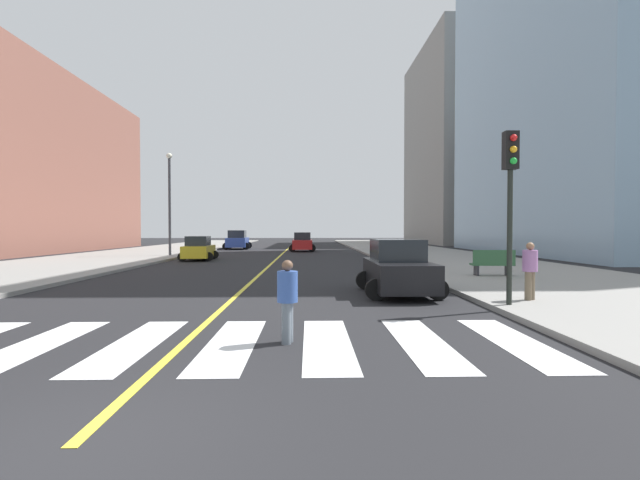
% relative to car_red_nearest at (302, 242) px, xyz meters
% --- Properties ---
extents(ground_plane, '(220.00, 220.00, 0.00)m').
position_rel_car_red_nearest_xyz_m(ground_plane, '(-1.71, -39.79, -0.87)').
color(ground_plane, black).
extents(sidewalk_kerb_east, '(10.00, 120.00, 0.15)m').
position_rel_car_red_nearest_xyz_m(sidewalk_kerb_east, '(10.49, -19.79, -0.80)').
color(sidewalk_kerb_east, gray).
rests_on(sidewalk_kerb_east, ground).
extents(sidewalk_kerb_west, '(10.00, 120.00, 0.15)m').
position_rel_car_red_nearest_xyz_m(sidewalk_kerb_west, '(-13.91, -19.79, -0.80)').
color(sidewalk_kerb_west, gray).
rests_on(sidewalk_kerb_west, ground).
extents(crosswalk_paint, '(13.50, 4.00, 0.01)m').
position_rel_car_red_nearest_xyz_m(crosswalk_paint, '(-1.71, -35.79, -0.87)').
color(crosswalk_paint, silver).
rests_on(crosswalk_paint, ground).
extents(lane_divider_paint, '(0.16, 80.00, 0.01)m').
position_rel_car_red_nearest_xyz_m(lane_divider_paint, '(-1.71, 0.21, -0.87)').
color(lane_divider_paint, yellow).
rests_on(lane_divider_paint, ground).
extents(office_tower_glass, '(20.00, 28.00, 38.07)m').
position_rel_car_red_nearest_xyz_m(office_tower_glass, '(28.05, -5.23, 18.16)').
color(office_tower_glass, '#8CADC6').
rests_on(office_tower_glass, ground).
extents(parking_garage_concrete, '(18.00, 24.00, 30.14)m').
position_rel_car_red_nearest_xyz_m(parking_garage_concrete, '(27.05, 25.07, 14.20)').
color(parking_garage_concrete, gray).
rests_on(parking_garage_concrete, ground).
extents(car_red_nearest, '(2.63, 4.19, 1.87)m').
position_rel_car_red_nearest_xyz_m(car_red_nearest, '(0.00, 0.00, 0.00)').
color(car_red_nearest, red).
rests_on(car_red_nearest, ground).
extents(car_blue_second, '(3.00, 4.70, 2.07)m').
position_rel_car_red_nearest_xyz_m(car_blue_second, '(-7.18, 4.83, 0.09)').
color(car_blue_second, '#2D479E').
rests_on(car_blue_second, ground).
extents(car_yellow_third, '(2.48, 3.86, 1.69)m').
position_rel_car_red_nearest_xyz_m(car_yellow_third, '(-7.08, -12.78, -0.08)').
color(car_yellow_third, gold).
rests_on(car_yellow_third, ground).
extents(car_black_fourth, '(2.55, 4.09, 1.82)m').
position_rel_car_red_nearest_xyz_m(car_black_fourth, '(3.61, -29.46, -0.02)').
color(car_black_fourth, black).
rests_on(car_black_fourth, ground).
extents(traffic_light_near_corner, '(0.36, 0.41, 4.59)m').
position_rel_car_red_nearest_xyz_m(traffic_light_near_corner, '(5.99, -32.49, 2.51)').
color(traffic_light_near_corner, black).
rests_on(traffic_light_near_corner, sidewalk_kerb_east).
extents(park_bench, '(1.83, 0.67, 1.12)m').
position_rel_car_red_nearest_xyz_m(park_bench, '(8.62, -25.10, -0.18)').
color(park_bench, '#33603D').
rests_on(park_bench, sidewalk_kerb_east).
extents(pedestrian_crossing, '(0.39, 0.39, 1.58)m').
position_rel_car_red_nearest_xyz_m(pedestrian_crossing, '(0.24, -35.77, -0.01)').
color(pedestrian_crossing, slate).
rests_on(pedestrian_crossing, ground).
extents(pedestrian_waiting_east, '(0.40, 0.40, 1.64)m').
position_rel_car_red_nearest_xyz_m(pedestrian_waiting_east, '(6.93, -31.71, 0.18)').
color(pedestrian_waiting_east, brown).
rests_on(pedestrian_waiting_east, sidewalk_kerb_east).
extents(street_lamp, '(0.44, 0.44, 7.97)m').
position_rel_car_red_nearest_xyz_m(street_lamp, '(-10.23, -9.06, 3.94)').
color(street_lamp, '#38383D').
rests_on(street_lamp, sidewalk_kerb_west).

